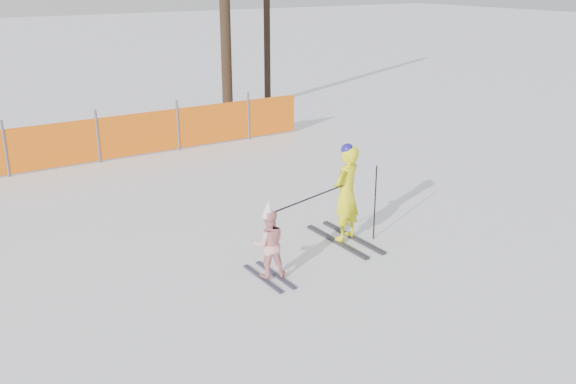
# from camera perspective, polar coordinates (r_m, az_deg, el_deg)

# --- Properties ---
(ground) EXTENTS (120.00, 120.00, 0.00)m
(ground) POSITION_cam_1_polar(r_m,az_deg,el_deg) (9.91, 1.59, -6.27)
(ground) COLOR white
(ground) RESTS_ON ground
(adult) EXTENTS (0.67, 1.58, 1.66)m
(adult) POSITION_cam_1_polar(r_m,az_deg,el_deg) (10.42, 5.19, -0.15)
(adult) COLOR black
(adult) RESTS_ON ground
(child) EXTENTS (0.60, 1.03, 1.20)m
(child) POSITION_cam_1_polar(r_m,az_deg,el_deg) (9.21, -1.71, -4.58)
(child) COLOR black
(child) RESTS_ON ground
(ski_poles) EXTENTS (2.11, 0.44, 1.27)m
(ski_poles) POSITION_cam_1_polar(r_m,az_deg,el_deg) (10.08, 4.68, -0.74)
(ski_poles) COLOR black
(ski_poles) RESTS_ON ground
(tree_trunks) EXTENTS (2.31, 1.25, 6.99)m
(tree_trunks) POSITION_cam_1_polar(r_m,az_deg,el_deg) (20.16, -4.72, 16.16)
(tree_trunks) COLOR #312216
(tree_trunks) RESTS_ON ground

